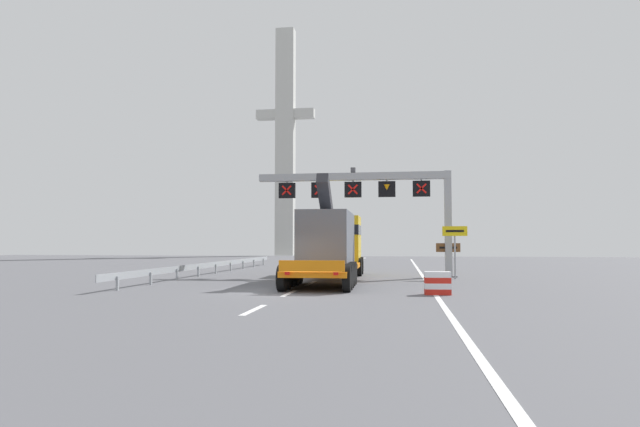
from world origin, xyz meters
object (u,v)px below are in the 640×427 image
object	(u,v)px
heavy_haul_truck_orange	(332,243)
bridge_pylon_distant	(285,139)
exit_sign_yellow	(455,239)
tourist_info_sign_brown	(448,251)
crash_barrier_striped	(438,283)
overhead_lane_gantry	(375,191)

from	to	relation	value
heavy_haul_truck_orange	bridge_pylon_distant	size ratio (longest dim) A/B	0.40
heavy_haul_truck_orange	exit_sign_yellow	size ratio (longest dim) A/B	4.81
tourist_info_sign_brown	crash_barrier_striped	bearing A→B (deg)	-97.17
heavy_haul_truck_orange	tourist_info_sign_brown	size ratio (longest dim) A/B	7.11
exit_sign_yellow	tourist_info_sign_brown	size ratio (longest dim) A/B	1.48
bridge_pylon_distant	heavy_haul_truck_orange	bearing A→B (deg)	-75.14
overhead_lane_gantry	crash_barrier_striped	xyz separation A→B (m)	(2.89, -11.00, -4.65)
overhead_lane_gantry	exit_sign_yellow	bearing A→B (deg)	-21.38
overhead_lane_gantry	bridge_pylon_distant	size ratio (longest dim) A/B	0.34
heavy_haul_truck_orange	overhead_lane_gantry	bearing A→B (deg)	54.44
tourist_info_sign_brown	bridge_pylon_distant	size ratio (longest dim) A/B	0.06
overhead_lane_gantry	crash_barrier_striped	world-z (taller)	overhead_lane_gantry
tourist_info_sign_brown	crash_barrier_striped	size ratio (longest dim) A/B	1.94
overhead_lane_gantry	heavy_haul_truck_orange	size ratio (longest dim) A/B	0.84
heavy_haul_truck_orange	bridge_pylon_distant	bearing A→B (deg)	104.86
crash_barrier_striped	tourist_info_sign_brown	bearing A→B (deg)	82.83
heavy_haul_truck_orange	crash_barrier_striped	size ratio (longest dim) A/B	13.81
overhead_lane_gantry	crash_barrier_striped	bearing A→B (deg)	-75.29
exit_sign_yellow	tourist_info_sign_brown	world-z (taller)	exit_sign_yellow
heavy_haul_truck_orange	bridge_pylon_distant	xyz separation A→B (m)	(-13.54, 51.02, 15.89)
exit_sign_yellow	tourist_info_sign_brown	xyz separation A→B (m)	(-0.21, 1.81, -0.69)
heavy_haul_truck_orange	exit_sign_yellow	xyz separation A→B (m)	(6.71, 1.35, 0.21)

